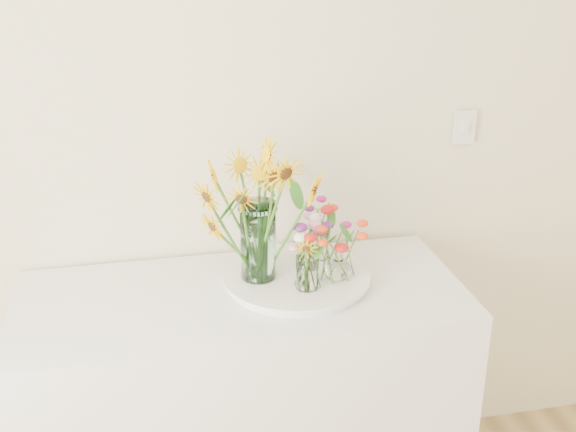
{
  "coord_description": "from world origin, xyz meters",
  "views": [
    {
      "loc": [
        -0.6,
        -0.04,
        1.98
      ],
      "look_at": [
        -0.18,
        1.95,
        1.14
      ],
      "focal_mm": 45.0,
      "sensor_mm": 36.0,
      "label": 1
    }
  ],
  "objects_px": {
    "small_vase_c": "(319,242)",
    "small_vase_b": "(338,263)",
    "small_vase_a": "(307,272)",
    "mason_jar": "(258,241)",
    "tray": "(297,279)",
    "counter": "(245,411)"
  },
  "relations": [
    {
      "from": "mason_jar",
      "to": "small_vase_b",
      "type": "relative_size",
      "value": 2.23
    },
    {
      "from": "small_vase_a",
      "to": "small_vase_c",
      "type": "relative_size",
      "value": 0.99
    },
    {
      "from": "tray",
      "to": "small_vase_a",
      "type": "distance_m",
      "value": 0.12
    },
    {
      "from": "mason_jar",
      "to": "small_vase_c",
      "type": "bearing_deg",
      "value": 24.49
    },
    {
      "from": "tray",
      "to": "small_vase_b",
      "type": "xyz_separation_m",
      "value": [
        0.12,
        -0.05,
        0.07
      ]
    },
    {
      "from": "small_vase_b",
      "to": "small_vase_a",
      "type": "bearing_deg",
      "value": -157.61
    },
    {
      "from": "small_vase_a",
      "to": "small_vase_c",
      "type": "height_order",
      "value": "same"
    },
    {
      "from": "small_vase_a",
      "to": "small_vase_b",
      "type": "distance_m",
      "value": 0.12
    },
    {
      "from": "counter",
      "to": "small_vase_a",
      "type": "height_order",
      "value": "small_vase_a"
    },
    {
      "from": "counter",
      "to": "tray",
      "type": "height_order",
      "value": "tray"
    },
    {
      "from": "counter",
      "to": "small_vase_a",
      "type": "bearing_deg",
      "value": -18.31
    },
    {
      "from": "small_vase_a",
      "to": "small_vase_b",
      "type": "relative_size",
      "value": 1.03
    },
    {
      "from": "mason_jar",
      "to": "small_vase_c",
      "type": "relative_size",
      "value": 2.16
    },
    {
      "from": "tray",
      "to": "mason_jar",
      "type": "distance_m",
      "value": 0.19
    },
    {
      "from": "tray",
      "to": "mason_jar",
      "type": "xyz_separation_m",
      "value": [
        -0.12,
        0.01,
        0.14
      ]
    },
    {
      "from": "small_vase_b",
      "to": "mason_jar",
      "type": "bearing_deg",
      "value": 166.71
    },
    {
      "from": "small_vase_b",
      "to": "small_vase_c",
      "type": "xyz_separation_m",
      "value": [
        -0.02,
        0.16,
        0.0
      ]
    },
    {
      "from": "small_vase_b",
      "to": "small_vase_c",
      "type": "distance_m",
      "value": 0.16
    },
    {
      "from": "small_vase_c",
      "to": "small_vase_b",
      "type": "bearing_deg",
      "value": -82.08
    },
    {
      "from": "small_vase_c",
      "to": "tray",
      "type": "bearing_deg",
      "value": -132.87
    },
    {
      "from": "mason_jar",
      "to": "small_vase_a",
      "type": "xyz_separation_m",
      "value": [
        0.13,
        -0.1,
        -0.07
      ]
    },
    {
      "from": "tray",
      "to": "mason_jar",
      "type": "relative_size",
      "value": 1.74
    }
  ]
}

